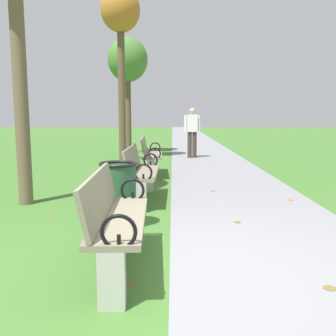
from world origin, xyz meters
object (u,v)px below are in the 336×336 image
park_bench_2 (141,172)px  pedestrian_walking (192,130)px  park_bench_1 (115,218)px  park_bench_3 (150,155)px  tree_2 (121,18)px  trash_bin (119,195)px  tree_3 (128,61)px

park_bench_2 → pedestrian_walking: bearing=79.4°
park_bench_1 → park_bench_3: bearing=90.0°
tree_2 → park_bench_3: bearing=-71.1°
park_bench_2 → park_bench_3: same height
park_bench_3 → trash_bin: (-0.15, -4.25, -0.06)m
tree_3 → tree_2: bearing=-88.8°
tree_3 → trash_bin: tree_3 is taller
park_bench_3 → tree_2: tree_2 is taller
park_bench_3 → trash_bin: size_ratio=1.93×
tree_3 → pedestrian_walking: 3.70m
tree_3 → pedestrian_walking: bearing=-36.3°
tree_3 → pedestrian_walking: size_ratio=2.59×
pedestrian_walking → trash_bin: (-1.32, -7.78, -0.50)m
park_bench_1 → trash_bin: bearing=96.6°
park_bench_1 → pedestrian_walking: pedestrian_walking is taller
park_bench_1 → trash_bin: 1.29m
pedestrian_walking → trash_bin: 7.91m
trash_bin → tree_2: bearing=97.1°
tree_2 → tree_3: tree_2 is taller
tree_2 → trash_bin: (0.91, -7.34, -3.89)m
tree_2 → pedestrian_walking: bearing=11.2°
park_bench_3 → trash_bin: bearing=-92.0°
pedestrian_walking → trash_bin: size_ratio=1.93×
park_bench_1 → park_bench_3: size_ratio=1.00×
park_bench_2 → park_bench_1: bearing=-90.0°
park_bench_1 → tree_3: size_ratio=0.39×
pedestrian_walking → tree_2: bearing=-168.8°
pedestrian_walking → park_bench_1: bearing=-97.3°
park_bench_2 → pedestrian_walking: 6.37m
tree_2 → pedestrian_walking: 4.08m
park_bench_2 → trash_bin: size_ratio=1.91×
park_bench_2 → trash_bin: 1.54m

